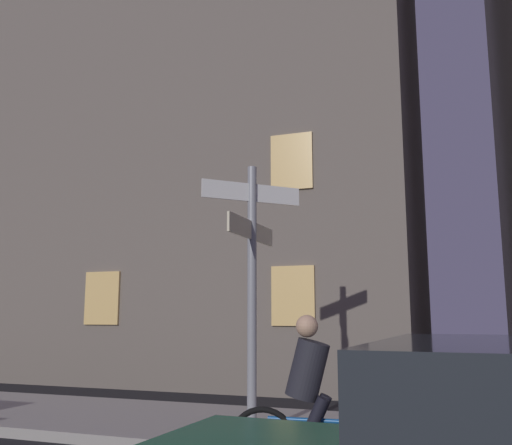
{
  "coord_description": "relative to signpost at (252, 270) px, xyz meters",
  "views": [
    {
      "loc": [
        2.05,
        -0.5,
        1.6
      ],
      "look_at": [
        -0.3,
        5.92,
        2.74
      ],
      "focal_mm": 39.39,
      "sensor_mm": 36.0,
      "label": 1
    }
  ],
  "objects": [
    {
      "name": "signpost",
      "position": [
        0.0,
        0.0,
        0.0
      ],
      "size": [
        1.02,
        1.6,
        3.42
      ],
      "color": "gray",
      "rests_on": "sidewalk_kerb"
    },
    {
      "name": "cyclist",
      "position": [
        1.13,
        -1.34,
        -1.44
      ],
      "size": [
        1.82,
        0.36,
        1.61
      ],
      "color": "black",
      "rests_on": "ground_plane"
    },
    {
      "name": "sidewalk_kerb",
      "position": [
        0.5,
        0.75,
        -2.11
      ],
      "size": [
        40.0,
        2.76,
        0.14
      ],
      "primitive_type": "cube",
      "color": "#9E9991",
      "rests_on": "ground_plane"
    },
    {
      "name": "building_left_block",
      "position": [
        -5.2,
        7.6,
        7.67
      ],
      "size": [
        13.62,
        6.97,
        19.7
      ],
      "color": "#6B6056",
      "rests_on": "ground_plane"
    }
  ]
}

